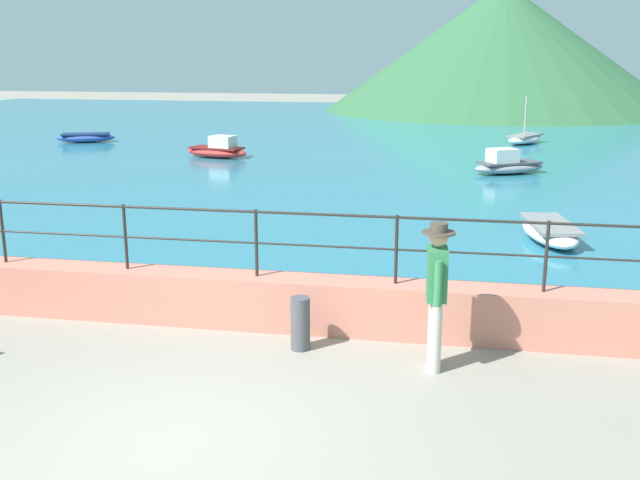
{
  "coord_description": "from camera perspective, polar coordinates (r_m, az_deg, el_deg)",
  "views": [
    {
      "loc": [
        2.5,
        -5.8,
        3.57
      ],
      "look_at": [
        0.76,
        3.7,
        1.1
      ],
      "focal_mm": 41.03,
      "sensor_mm": 36.0,
      "label": 1
    }
  ],
  "objects": [
    {
      "name": "ground_plane",
      "position": [
        7.25,
        -11.67,
        -15.47
      ],
      "size": [
        120.0,
        120.0,
        0.0
      ],
      "primitive_type": "plane",
      "color": "gray"
    },
    {
      "name": "promenade_wall",
      "position": [
        9.88,
        -4.89,
        -4.73
      ],
      "size": [
        20.0,
        0.56,
        0.7
      ],
      "primitive_type": "cube",
      "color": "tan",
      "rests_on": "ground"
    },
    {
      "name": "railing",
      "position": [
        9.6,
        -5.01,
        0.77
      ],
      "size": [
        18.44,
        0.04,
        0.9
      ],
      "color": "#282623",
      "rests_on": "promenade_wall"
    },
    {
      "name": "lake_water",
      "position": [
        31.93,
        5.86,
        7.93
      ],
      "size": [
        64.0,
        44.32,
        0.06
      ],
      "primitive_type": "cube",
      "color": "teal",
      "rests_on": "ground"
    },
    {
      "name": "hill_main",
      "position": [
        48.41,
        13.94,
        14.34
      ],
      "size": [
        21.97,
        21.97,
        7.78
      ],
      "primitive_type": "cone",
      "color": "#33663D",
      "rests_on": "ground"
    },
    {
      "name": "person_walking",
      "position": [
        8.41,
        9.06,
        -3.81
      ],
      "size": [
        0.38,
        0.57,
        1.75
      ],
      "color": "beige",
      "rests_on": "ground"
    },
    {
      "name": "bollard",
      "position": [
        9.08,
        -1.54,
        -6.52
      ],
      "size": [
        0.24,
        0.24,
        0.67
      ],
      "primitive_type": "cylinder",
      "color": "#4C4C51",
      "rests_on": "ground"
    },
    {
      "name": "boat_0",
      "position": [
        25.72,
        -7.96,
        6.98
      ],
      "size": [
        2.45,
        1.4,
        0.76
      ],
      "color": "red",
      "rests_on": "lake_water"
    },
    {
      "name": "boat_1",
      "position": [
        30.6,
        15.7,
        7.63
      ],
      "size": [
        1.93,
        2.44,
        1.88
      ],
      "color": "white",
      "rests_on": "lake_water"
    },
    {
      "name": "boat_2",
      "position": [
        22.72,
        14.44,
        5.7
      ],
      "size": [
        2.45,
        1.91,
        0.76
      ],
      "color": "gray",
      "rests_on": "lake_water"
    },
    {
      "name": "boat_6",
      "position": [
        31.42,
        -17.81,
        7.63
      ],
      "size": [
        2.47,
        1.61,
        0.36
      ],
      "color": "#2D4C9E",
      "rests_on": "lake_water"
    },
    {
      "name": "boat_7",
      "position": [
        14.75,
        17.49,
        0.69
      ],
      "size": [
        1.23,
        2.41,
        0.36
      ],
      "color": "white",
      "rests_on": "lake_water"
    }
  ]
}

